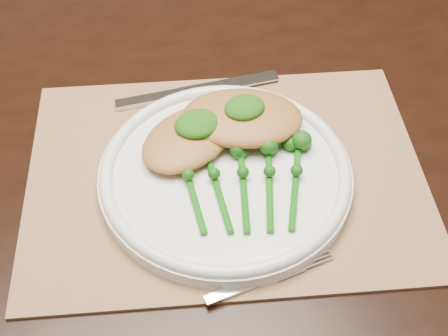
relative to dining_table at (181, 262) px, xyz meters
name	(u,v)px	position (x,y,z in m)	size (l,w,h in m)	color
dining_table	(181,262)	(0.00, 0.00, 0.00)	(1.72, 1.13, 0.75)	black
placemat	(226,174)	(0.02, -0.14, 0.37)	(0.47, 0.34, 0.00)	#8A6746
dinner_plate	(225,173)	(0.02, -0.15, 0.39)	(0.29, 0.29, 0.03)	silver
knife	(182,93)	(0.03, 0.01, 0.38)	(0.22, 0.05, 0.01)	silver
fork	(278,273)	(0.02, -0.29, 0.38)	(0.14, 0.02, 0.00)	silver
chicken_fillet_left	(188,138)	(-0.01, -0.10, 0.41)	(0.13, 0.09, 0.03)	#AA6E31
chicken_fillet_right	(242,117)	(0.06, -0.10, 0.41)	(0.14, 0.10, 0.03)	#AA6E31
pesto_dollop_left	(197,124)	(0.01, -0.09, 0.42)	(0.05, 0.05, 0.02)	#114009
pesto_dollop_right	(245,107)	(0.07, -0.10, 0.43)	(0.05, 0.04, 0.02)	#114009
broccolini_bundle	(244,189)	(0.03, -0.19, 0.40)	(0.18, 0.19, 0.04)	#10560B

